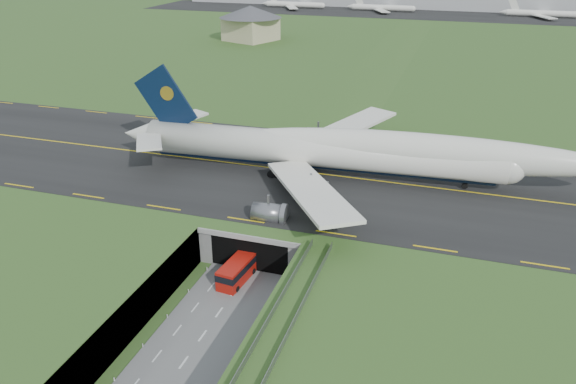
% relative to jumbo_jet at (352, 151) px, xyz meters
% --- Properties ---
extents(ground, '(900.00, 900.00, 0.00)m').
position_rel_jumbo_jet_xyz_m(ground, '(-9.79, -32.99, -11.11)').
color(ground, '#325622').
rests_on(ground, ground).
extents(airfield_deck, '(800.00, 800.00, 6.00)m').
position_rel_jumbo_jet_xyz_m(airfield_deck, '(-9.79, -32.99, -8.11)').
color(airfield_deck, gray).
rests_on(airfield_deck, ground).
extents(trench_road, '(12.00, 75.00, 0.20)m').
position_rel_jumbo_jet_xyz_m(trench_road, '(-9.79, -40.49, -11.01)').
color(trench_road, slate).
rests_on(trench_road, ground).
extents(taxiway, '(800.00, 44.00, 0.18)m').
position_rel_jumbo_jet_xyz_m(taxiway, '(-9.79, 0.01, -5.02)').
color(taxiway, black).
rests_on(taxiway, airfield_deck).
extents(tunnel_portal, '(17.00, 22.30, 6.00)m').
position_rel_jumbo_jet_xyz_m(tunnel_portal, '(-9.79, -16.28, -7.78)').
color(tunnel_portal, gray).
rests_on(tunnel_portal, ground).
extents(jumbo_jet, '(87.72, 57.52, 19.06)m').
position_rel_jumbo_jet_xyz_m(jumbo_jet, '(0.00, 0.00, 0.00)').
color(jumbo_jet, white).
rests_on(jumbo_jet, ground).
extents(shuttle_tram, '(3.63, 7.85, 3.10)m').
position_rel_jumbo_jet_xyz_m(shuttle_tram, '(-10.44, -28.14, -9.41)').
color(shuttle_tram, '#AB130B').
rests_on(shuttle_tram, ground).
extents(service_building, '(32.54, 32.54, 13.77)m').
position_rel_jumbo_jet_xyz_m(service_building, '(-69.26, 129.01, 3.04)').
color(service_building, '#C5B98E').
rests_on(service_building, ground).
extents(distant_hills, '(700.00, 91.00, 60.00)m').
position_rel_jumbo_jet_xyz_m(distant_hills, '(54.59, 397.01, -15.11)').
color(distant_hills, slate).
rests_on(distant_hills, ground).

